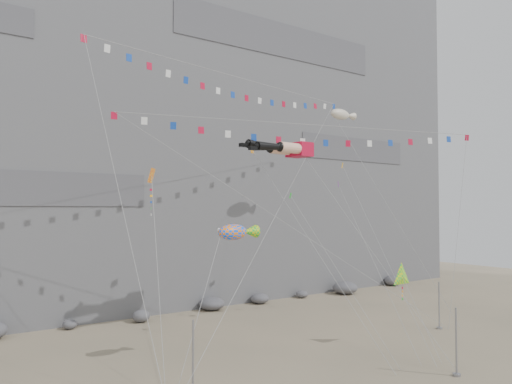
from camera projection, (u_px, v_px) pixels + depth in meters
ground at (329, 348)px, 36.71m from camera, size 120.00×120.00×0.00m
cliff at (153, 94)px, 63.65m from camera, size 80.00×28.00×50.00m
talus_boulders at (212, 304)px, 50.58m from camera, size 60.00×3.00×1.20m
anchor_pole_left at (193, 361)px, 26.42m from camera, size 0.12×0.12×4.35m
anchor_pole_center at (456, 342)px, 30.64m from camera, size 0.12×0.12×4.17m
anchor_pole_right at (439, 305)px, 42.69m from camera, size 0.12×0.12×4.01m
legs_kite at (284, 149)px, 40.98m from camera, size 7.17×14.86×20.52m
flag_banner_upper at (240, 78)px, 43.95m from camera, size 29.01×17.15×29.08m
flag_banner_lower at (314, 125)px, 41.62m from camera, size 31.19×9.95×20.76m
harlequin_kite at (152, 176)px, 31.40m from camera, size 2.69×6.84×13.72m
fish_windsock at (233, 232)px, 32.82m from camera, size 8.10×4.78×11.35m
delta_kite at (403, 277)px, 37.20m from camera, size 2.55×4.49×7.04m
blimp_windsock at (340, 115)px, 50.98m from camera, size 4.84×12.36×23.14m
small_kite_a at (254, 154)px, 41.97m from camera, size 1.44×14.89×20.85m
small_kite_b at (339, 187)px, 43.80m from camera, size 4.25×11.80×17.06m
small_kite_c at (293, 199)px, 38.80m from camera, size 1.77×10.08×14.78m
small_kite_d at (344, 168)px, 47.83m from camera, size 6.89×15.21×21.41m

